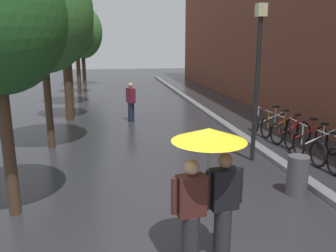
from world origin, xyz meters
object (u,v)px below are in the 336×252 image
street_tree_3 (67,26)px  parked_bicycle_4 (290,132)px  couple_under_umbrella (208,177)px  parked_bicycle_1 (335,152)px  street_tree_1 (41,12)px  pedestrian_walking_midground (131,102)px  parked_bicycle_3 (305,137)px  street_lamp_post (257,72)px  litter_bin (297,175)px  street_tree_4 (76,35)px  parked_bicycle_5 (279,127)px  parked_bicycle_2 (316,143)px  street_tree_2 (63,20)px  street_tree_5 (82,32)px  parked_bicycle_6 (269,122)px

street_tree_3 → parked_bicycle_4: (7.66, -8.58, -3.64)m
couple_under_umbrella → parked_bicycle_1: bearing=36.8°
street_tree_1 → parked_bicycle_1: bearing=-21.2°
parked_bicycle_1 → pedestrian_walking_midground: 7.96m
parked_bicycle_3 → street_lamp_post: size_ratio=0.27×
couple_under_umbrella → litter_bin: bearing=36.7°
street_tree_4 → parked_bicycle_5: (7.60, -12.02, -3.28)m
parked_bicycle_2 → parked_bicycle_4: size_ratio=0.97×
parked_bicycle_1 → parked_bicycle_2: size_ratio=0.99×
street_lamp_post → litter_bin: street_lamp_post is taller
street_tree_2 → street_tree_3: bearing=94.1°
street_tree_1 → parked_bicycle_5: 8.37m
parked_bicycle_4 → parked_bicycle_5: size_ratio=1.05×
street_lamp_post → street_tree_4: bearing=112.1°
street_tree_4 → street_lamp_post: size_ratio=1.19×
parked_bicycle_1 → parked_bicycle_3: 1.49m
parked_bicycle_4 → parked_bicycle_2: bearing=-86.5°
street_tree_2 → parked_bicycle_5: (7.39, -4.10, -3.67)m
street_tree_3 → pedestrian_walking_midground: size_ratio=3.34×
street_tree_2 → street_tree_5: street_tree_5 is taller
parked_bicycle_3 → litter_bin: 3.54m
street_tree_2 → parked_bicycle_5: 9.22m
street_tree_4 → parked_bicycle_6: 13.97m
couple_under_umbrella → street_lamp_post: (2.50, 4.11, 1.10)m
street_tree_5 → parked_bicycle_3: street_tree_5 is taller
parked_bicycle_2 → street_tree_1: bearing=164.4°
street_tree_1 → pedestrian_walking_midground: bearing=50.5°
street_tree_3 → parked_bicycle_1: (7.76, -10.69, -3.64)m
parked_bicycle_3 → parked_bicycle_4: (-0.15, 0.63, 0.00)m
parked_bicycle_5 → couple_under_umbrella: size_ratio=0.55×
street_tree_2 → parked_bicycle_1: size_ratio=4.80×
street_tree_2 → street_tree_4: (-0.21, 7.92, -0.39)m
parked_bicycle_1 → street_lamp_post: bearing=158.8°
street_lamp_post → street_tree_1: bearing=158.8°
street_tree_4 → couple_under_umbrella: bearing=-80.0°
parked_bicycle_4 → parked_bicycle_5: (-0.00, 0.73, 0.00)m
parked_bicycle_6 → couple_under_umbrella: size_ratio=0.57×
parked_bicycle_3 → parked_bicycle_6: size_ratio=0.98×
street_tree_4 → pedestrian_walking_midground: size_ratio=3.04×
street_tree_4 → parked_bicycle_1: size_ratio=4.40×
street_tree_5 → pedestrian_walking_midground: bearing=-78.3°
parked_bicycle_1 → street_tree_1: bearing=158.8°
street_tree_4 → couple_under_umbrella: size_ratio=2.41×
parked_bicycle_1 → street_lamp_post: street_lamp_post is taller
parked_bicycle_6 → couple_under_umbrella: bearing=-122.2°
parked_bicycle_3 → litter_bin: size_ratio=1.33×
parked_bicycle_5 → litter_bin: parked_bicycle_5 is taller
street_tree_2 → street_lamp_post: size_ratio=1.29×
street_tree_5 → parked_bicycle_3: (7.73, -17.99, -3.61)m
street_tree_5 → parked_bicycle_3: bearing=-66.7°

